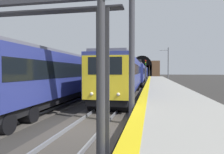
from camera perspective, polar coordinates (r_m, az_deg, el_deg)
ground_plane at (r=9.45m, az=-6.90°, el=-14.33°), size 320.00×320.00×0.00m
platform_right at (r=8.99m, az=19.41°, el=-11.88°), size 112.00×4.06×1.02m
platform_right_edge_strip at (r=8.80m, az=7.78°, el=-8.68°), size 112.00×0.50×0.01m
track_main_line at (r=9.44m, az=-6.90°, el=-14.10°), size 160.00×3.15×0.21m
track_adjacent_line at (r=11.45m, az=-28.14°, el=-11.46°), size 160.00×2.84×0.21m
train_main_approaching at (r=49.08m, az=7.67°, el=1.19°), size 75.28×3.20×4.86m
train_adjacent_platform at (r=36.34m, az=-0.28°, el=1.10°), size 59.22×3.14×4.86m
railway_signal_near at (r=4.22m, az=-3.00°, el=8.96°), size 0.39×0.38×5.17m
railway_signal_mid at (r=36.28m, az=9.34°, el=1.97°), size 0.39×0.38×4.64m
railway_signal_far at (r=98.01m, az=10.34°, el=1.85°), size 0.39×0.38×5.22m
overhead_signal_gantry at (r=11.12m, az=-16.07°, el=13.39°), size 0.70×8.29×6.43m
tunnel_portal at (r=110.29m, az=8.37°, el=2.38°), size 2.16×18.52×10.90m
catenary_mast_near at (r=48.20m, az=15.35°, el=3.33°), size 0.22×2.11×7.97m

